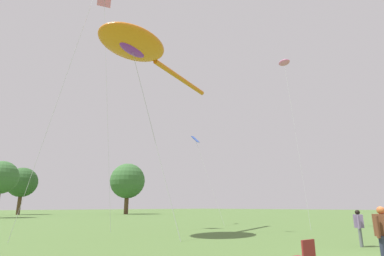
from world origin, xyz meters
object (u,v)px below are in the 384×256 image
tree_oak_right (22,182)px  tree_broad_distant (1,178)px  tree_oak_left (128,181)px  small_kite_triangle_green (104,8)px  small_kite_diamond_red (196,142)px  big_show_kite (136,46)px  person_photographer (384,232)px  person_navy_jacket (359,225)px  folding_chair (304,255)px  small_kite_delta_white (284,64)px

tree_oak_right → tree_broad_distant: bearing=-113.9°
tree_oak_left → tree_oak_right: bearing=146.6°
small_kite_triangle_green → small_kite_diamond_red: (10.52, -0.14, -9.77)m
tree_oak_left → big_show_kite: bearing=-122.1°
person_photographer → tree_oak_right: bearing=11.8°
tree_oak_right → tree_oak_left: bearing=-33.4°
big_show_kite → person_photographer: big_show_kite is taller
person_photographer → person_navy_jacket: (4.38, 2.01, -0.08)m
small_kite_triangle_green → tree_oak_left: 45.58m
small_kite_diamond_red → tree_oak_left: tree_oak_left is taller
small_kite_triangle_green → folding_chair: bearing=-164.9°
person_photographer → small_kite_diamond_red: 21.77m
small_kite_delta_white → tree_broad_distant: size_ratio=1.77×
folding_chair → big_show_kite: bearing=84.0°
tree_oak_left → tree_broad_distant: (-24.71, -5.05, -1.19)m
small_kite_diamond_red → person_navy_jacket: bearing=-57.5°
folding_chair → person_photographer: bearing=-13.3°
tree_oak_left → tree_broad_distant: bearing=-168.4°
person_photographer → person_navy_jacket: person_photographer is taller
person_photographer → big_show_kite: bearing=20.2°
person_navy_jacket → small_kite_triangle_green: size_ratio=0.08×
small_kite_diamond_red → big_show_kite: bearing=-99.3°
person_photographer → small_kite_triangle_green: 24.36m
tree_oak_left → tree_oak_right: size_ratio=1.15×
folding_chair → tree_oak_right: bearing=86.5°
small_kite_delta_white → tree_oak_right: 56.83m
person_photographer → folding_chair: size_ratio=1.84×
folding_chair → small_kite_diamond_red: 22.61m
folding_chair → person_navy_jacket: bearing=14.7°
small_kite_diamond_red → small_kite_delta_white: small_kite_delta_white is taller
small_kite_triangle_green → small_kite_delta_white: small_kite_triangle_green is taller
person_photographer → tree_oak_right: tree_oak_right is taller
tree_oak_left → person_photographer: bearing=-115.7°
person_navy_jacket → tree_broad_distant: 47.26m
big_show_kite → tree_oak_left: size_ratio=1.13×
small_kite_diamond_red → small_kite_delta_white: (2.77, -8.44, 6.28)m
person_photographer → tree_broad_distant: (1.21, 48.91, 4.76)m
big_show_kite → folding_chair: bearing=61.7°
small_kite_diamond_red → small_kite_delta_white: 10.88m
folding_chair → small_kite_triangle_green: bearing=86.8°
person_photographer → small_kite_delta_white: 20.89m
person_navy_jacket → tree_oak_left: size_ratio=0.14×
small_kite_delta_white → tree_oak_right: small_kite_delta_white is taller
big_show_kite → person_navy_jacket: 15.52m
tree_broad_distant → tree_oak_right: 18.06m
person_photographer → tree_broad_distant: 49.15m
small_kite_delta_white → tree_oak_left: small_kite_delta_white is taller
person_photographer → person_navy_jacket: size_ratio=1.10×
small_kite_diamond_red → small_kite_delta_white: bearing=-17.7°
tree_broad_distant → folding_chair: bearing=-94.7°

